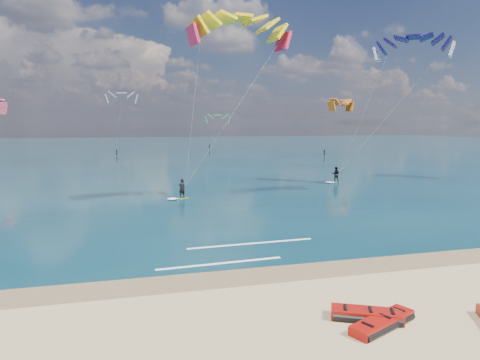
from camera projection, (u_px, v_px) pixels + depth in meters
name	position (u px, v px, depth m)	size (l,w,h in m)	color
ground	(167.00, 179.00, 55.61)	(320.00, 320.00, 0.00)	tan
wet_sand_strip	(234.00, 277.00, 20.09)	(320.00, 2.40, 0.01)	brown
sea	(147.00, 149.00, 117.03)	(320.00, 200.00, 0.04)	#0A2B37
packed_kite_left	(382.00, 327.00, 15.21)	(3.15, 1.10, 0.40)	#A60E08
packed_kite_mid	(366.00, 319.00, 15.78)	(2.79, 1.22, 0.44)	#9E110A
kitesurfer_main	(211.00, 100.00, 37.78)	(12.13, 6.74, 17.64)	#C6CC18
kitesurfer_far	(375.00, 105.00, 48.71)	(12.77, 9.27, 18.05)	#99CB1E
shoreline_foam	(238.00, 252.00, 23.89)	(9.74, 3.66, 0.01)	white
distant_kites	(126.00, 129.00, 90.68)	(83.77, 31.67, 13.30)	#2B84BD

